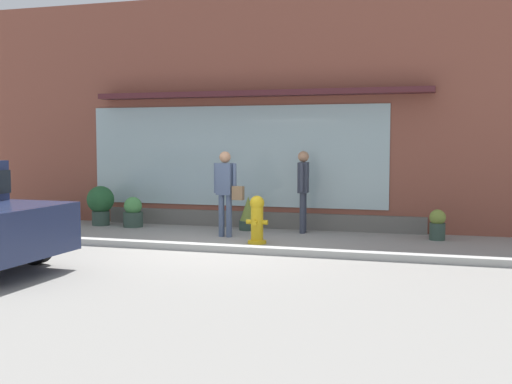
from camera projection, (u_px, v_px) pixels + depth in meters
The scene contains 11 objects.
ground_plane at pixel (213, 249), 11.37m from camera, with size 60.00×60.00×0.00m, color gray.
curb_strip at pixel (209, 248), 11.17m from camera, with size 14.00×0.24×0.12m, color #B2B2AD.
storefront at pixel (261, 114), 14.21m from camera, with size 14.00×0.81×5.24m.
fire_hydrant at pixel (257, 219), 11.95m from camera, with size 0.42×0.39×0.92m.
pedestrian_with_handbag at pixel (226, 187), 12.74m from camera, with size 0.68×0.27×1.75m.
pedestrian_passerby at pixel (303, 185), 13.30m from camera, with size 0.23×0.49×1.74m.
potted_plant_corner_tall at pixel (133, 212), 14.30m from camera, with size 0.45×0.45×0.69m.
potted_plant_doorstep at pixel (248, 214), 13.79m from camera, with size 0.40×0.40×0.74m.
potted_plant_by_entrance at pixel (101, 203), 14.58m from camera, with size 0.63×0.63×0.92m.
potted_plant_window_left at pixel (61, 212), 15.17m from camera, with size 0.27×0.27×0.47m.
potted_plant_window_center at pixel (437, 224), 12.39m from camera, with size 0.32×0.32×0.61m.
Camera 1 is at (3.92, -10.57, 1.94)m, focal length 44.08 mm.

